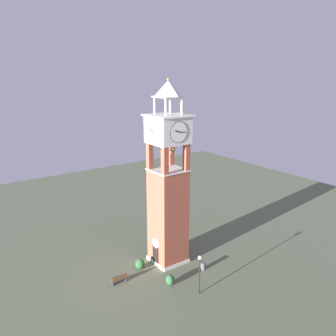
% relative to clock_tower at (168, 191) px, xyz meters
% --- Properties ---
extents(ground, '(80.00, 80.00, 0.00)m').
position_rel_clock_tower_xyz_m(ground, '(0.00, 0.00, -8.10)').
color(ground, '#5B664C').
extents(clock_tower, '(3.83, 3.83, 19.50)m').
position_rel_clock_tower_xyz_m(clock_tower, '(0.00, 0.00, 0.00)').
color(clock_tower, '#9E4C38').
rests_on(clock_tower, ground).
extents(park_bench, '(0.56, 1.63, 0.95)m').
position_rel_clock_tower_xyz_m(park_bench, '(0.76, -6.43, -7.61)').
color(park_bench, brown).
rests_on(park_bench, ground).
extents(lamp_post, '(0.36, 0.36, 3.92)m').
position_rel_clock_tower_xyz_m(lamp_post, '(6.62, -1.19, -5.38)').
color(lamp_post, black).
rests_on(lamp_post, ground).
extents(trash_bin, '(0.52, 0.52, 0.80)m').
position_rel_clock_tower_xyz_m(trash_bin, '(3.68, 1.88, -7.70)').
color(trash_bin, '#4C4C51').
rests_on(trash_bin, ground).
extents(shrub_near_entry, '(0.85, 0.85, 1.07)m').
position_rel_clock_tower_xyz_m(shrub_near_entry, '(3.91, -2.55, -7.57)').
color(shrub_near_entry, '#28562D').
rests_on(shrub_near_entry, ground).
extents(shrub_left_of_tower, '(0.98, 0.98, 1.09)m').
position_rel_clock_tower_xyz_m(shrub_left_of_tower, '(-0.33, -3.39, -7.55)').
color(shrub_left_of_tower, '#28562D').
rests_on(shrub_left_of_tower, ground).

